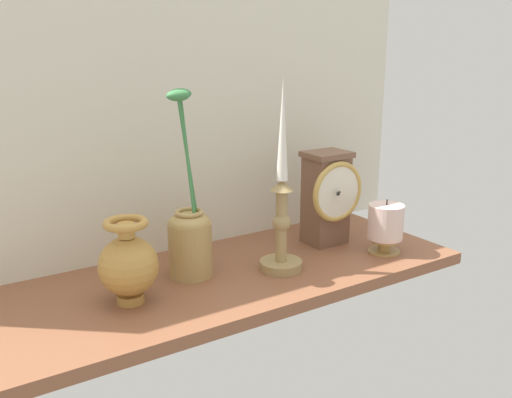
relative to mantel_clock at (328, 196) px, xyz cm
name	(u,v)px	position (x,y,z in cm)	size (l,w,h in cm)	color
ground_plane	(218,281)	(-29.52, -2.71, -12.10)	(100.00, 36.00, 2.40)	brown
back_wall	(171,99)	(-29.52, 15.79, 21.60)	(120.00, 2.00, 65.00)	silver
mantel_clock	(328,196)	(0.00, 0.00, 0.00)	(13.38, 10.03, 20.80)	brown
candlestick_tall_left	(282,211)	(-17.50, -7.05, 1.21)	(8.51, 8.51, 37.73)	#A18553
brass_vase_bulbous	(128,264)	(-48.03, -5.05, -3.71)	(10.34, 10.34, 15.12)	#B7863E
brass_vase_jar	(190,234)	(-33.92, -0.01, -2.55)	(8.39, 8.39, 35.70)	tan
pillar_candle_front	(385,226)	(6.83, -11.22, -4.94)	(7.52, 7.52, 11.78)	#AF8B4C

